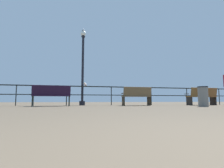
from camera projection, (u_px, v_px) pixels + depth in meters
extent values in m
cube|color=black|center=(90.00, 86.00, 9.00)|extent=(20.59, 0.05, 0.05)
cube|color=black|center=(90.00, 95.00, 8.95)|extent=(20.59, 0.04, 0.04)
cylinder|color=black|center=(16.00, 95.00, 8.15)|extent=(0.04, 0.04, 0.97)
cylinder|color=black|center=(67.00, 96.00, 8.68)|extent=(0.04, 0.04, 0.97)
cylinder|color=black|center=(111.00, 96.00, 9.21)|extent=(0.04, 0.04, 0.97)
cylinder|color=black|center=(151.00, 96.00, 9.74)|extent=(0.04, 0.04, 0.97)
cylinder|color=black|center=(187.00, 97.00, 10.27)|extent=(0.04, 0.04, 0.97)
cylinder|color=black|center=(219.00, 97.00, 10.80)|extent=(0.04, 0.04, 0.97)
cube|color=black|center=(52.00, 96.00, 7.79)|extent=(1.64, 0.53, 0.05)
cube|color=black|center=(52.00, 90.00, 7.63)|extent=(1.62, 0.23, 0.44)
cube|color=black|center=(69.00, 101.00, 7.99)|extent=(0.07, 0.38, 0.46)
cube|color=black|center=(69.00, 93.00, 8.18)|extent=(0.06, 0.30, 0.04)
cube|color=black|center=(33.00, 101.00, 7.54)|extent=(0.07, 0.38, 0.46)
cube|color=black|center=(34.00, 92.00, 7.73)|extent=(0.06, 0.30, 0.04)
cube|color=brown|center=(136.00, 96.00, 8.72)|extent=(1.43, 0.48, 0.05)
cube|color=brown|center=(138.00, 92.00, 8.55)|extent=(1.43, 0.17, 0.45)
cube|color=black|center=(149.00, 101.00, 8.84)|extent=(0.05, 0.40, 0.46)
cube|color=black|center=(147.00, 94.00, 9.04)|extent=(0.04, 0.31, 0.04)
cube|color=black|center=(123.00, 101.00, 8.56)|extent=(0.05, 0.40, 0.46)
cube|color=black|center=(122.00, 93.00, 8.76)|extent=(0.04, 0.31, 0.04)
cube|color=brown|center=(201.00, 97.00, 9.60)|extent=(1.69, 0.55, 0.05)
cube|color=brown|center=(204.00, 92.00, 9.41)|extent=(1.67, 0.20, 0.48)
cube|color=black|center=(213.00, 101.00, 9.80)|extent=(0.06, 0.44, 0.46)
cube|color=black|center=(210.00, 94.00, 10.02)|extent=(0.05, 0.34, 0.04)
cube|color=black|center=(189.00, 101.00, 9.36)|extent=(0.06, 0.44, 0.46)
cube|color=black|center=(187.00, 94.00, 9.58)|extent=(0.05, 0.34, 0.04)
cylinder|color=black|center=(82.00, 103.00, 9.03)|extent=(0.30, 0.30, 0.22)
cylinder|color=black|center=(83.00, 69.00, 9.21)|extent=(0.12, 0.12, 3.41)
cylinder|color=black|center=(83.00, 37.00, 9.37)|extent=(0.20, 0.20, 0.06)
sphere|color=white|center=(83.00, 34.00, 9.39)|extent=(0.28, 0.28, 0.28)
cone|color=black|center=(83.00, 30.00, 9.41)|extent=(0.15, 0.15, 0.10)
ellipsoid|color=silver|center=(85.00, 85.00, 8.95)|extent=(0.24, 0.28, 0.13)
ellipsoid|color=gray|center=(85.00, 84.00, 8.96)|extent=(0.20, 0.24, 0.05)
sphere|color=silver|center=(85.00, 83.00, 8.86)|extent=(0.11, 0.11, 0.11)
cone|color=gold|center=(84.00, 83.00, 8.79)|extent=(0.06, 0.06, 0.04)
cube|color=gray|center=(86.00, 85.00, 9.08)|extent=(0.09, 0.10, 0.02)
cylinder|color=slate|center=(203.00, 97.00, 7.23)|extent=(0.39, 0.39, 0.79)
cylinder|color=black|center=(203.00, 87.00, 7.27)|extent=(0.41, 0.41, 0.04)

